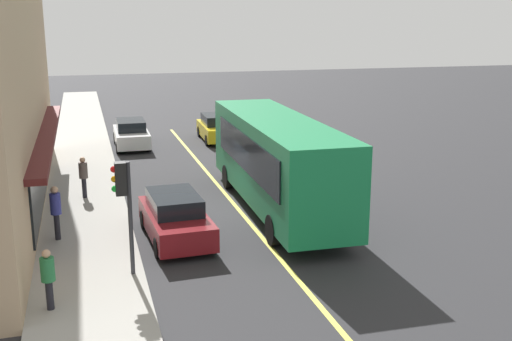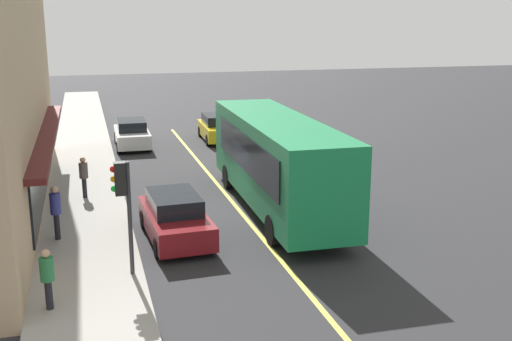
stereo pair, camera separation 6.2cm
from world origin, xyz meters
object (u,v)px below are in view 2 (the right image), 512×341
at_px(pedestrian_by_curb, 84,173).
at_px(pedestrian_mid_block, 56,207).
at_px(traffic_light, 123,192).
at_px(car_white, 132,134).
at_px(car_yellow, 218,128).
at_px(car_maroon, 175,218).
at_px(bus, 276,159).
at_px(pedestrian_at_corner, 47,274).

relative_size(pedestrian_by_curb, pedestrian_mid_block, 0.93).
bearing_deg(traffic_light, pedestrian_by_curb, 7.30).
xyz_separation_m(car_white, pedestrian_by_curb, (-10.23, 2.67, 0.39)).
height_order(traffic_light, car_white, traffic_light).
distance_m(traffic_light, car_yellow, 20.18).
relative_size(traffic_light, car_white, 0.74).
distance_m(car_white, car_yellow, 5.07).
distance_m(car_maroon, pedestrian_by_curb, 6.03).
xyz_separation_m(bus, pedestrian_by_curb, (3.16, 6.96, -0.85)).
bearing_deg(pedestrian_mid_block, car_yellow, -28.96).
bearing_deg(car_white, traffic_light, 174.94).
height_order(car_yellow, pedestrian_at_corner, pedestrian_at_corner).
distance_m(car_maroon, pedestrian_at_corner, 5.85).
xyz_separation_m(car_white, pedestrian_at_corner, (-20.02, 3.60, 0.33)).
height_order(traffic_light, pedestrian_mid_block, traffic_light).
relative_size(car_yellow, pedestrian_mid_block, 2.45).
bearing_deg(pedestrian_mid_block, car_maroon, -99.19).
xyz_separation_m(car_yellow, pedestrian_at_corner, (-20.62, 8.63, 0.33)).
height_order(traffic_light, pedestrian_by_curb, traffic_light).
distance_m(traffic_light, pedestrian_at_corner, 2.96).
bearing_deg(pedestrian_mid_block, traffic_light, -150.57).
distance_m(bus, car_yellow, 14.05).
bearing_deg(car_yellow, pedestrian_mid_block, 151.04).
xyz_separation_m(pedestrian_by_curb, pedestrian_mid_block, (-4.71, 0.89, 0.09)).
bearing_deg(pedestrian_mid_block, car_white, -13.41).
xyz_separation_m(car_maroon, pedestrian_mid_block, (0.60, 3.71, 0.48)).
bearing_deg(pedestrian_at_corner, traffic_light, -49.99).
bearing_deg(pedestrian_at_corner, car_yellow, -22.72).
bearing_deg(bus, car_maroon, 117.56).
relative_size(car_white, pedestrian_mid_block, 2.43).
relative_size(traffic_light, car_yellow, 0.74).
bearing_deg(traffic_light, car_yellow, -19.36).
bearing_deg(bus, pedestrian_by_curb, 65.61).
relative_size(traffic_light, pedestrian_at_corner, 2.06).
height_order(traffic_light, car_yellow, traffic_light).
relative_size(car_maroon, car_yellow, 1.01).
distance_m(bus, car_white, 14.11).
height_order(car_maroon, pedestrian_at_corner, pedestrian_at_corner).
relative_size(car_white, pedestrian_by_curb, 2.63).
relative_size(bus, pedestrian_at_corner, 7.21).
bearing_deg(car_white, pedestrian_by_curb, 165.37).
relative_size(traffic_light, pedestrian_by_curb, 1.94).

